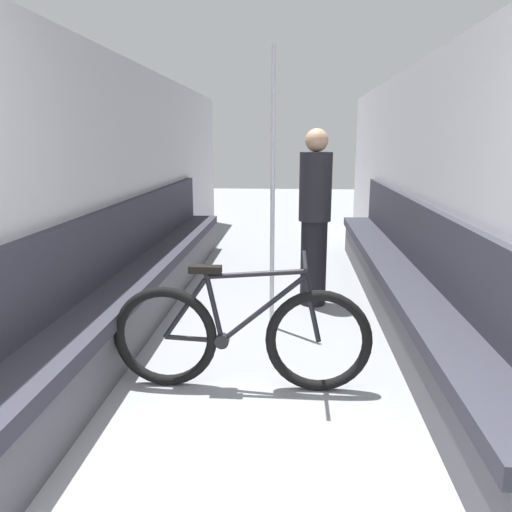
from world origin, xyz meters
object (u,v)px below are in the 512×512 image
bicycle (241,336)px  passenger_standing (315,216)px  bench_seat_row_left (146,276)px  bench_seat_row_right (401,281)px  grab_pole_near (273,198)px

bicycle → passenger_standing: bearing=79.2°
bench_seat_row_left → bicycle: 1.73m
bicycle → passenger_standing: (0.52, 1.72, 0.50)m
bench_seat_row_right → passenger_standing: bearing=157.0°
bench_seat_row_left → grab_pole_near: grab_pole_near is taller
bench_seat_row_left → bench_seat_row_right: same height
bench_seat_row_left → bench_seat_row_right: bearing=0.0°
bench_seat_row_left → grab_pole_near: 1.43m
passenger_standing → grab_pole_near: bearing=79.2°
bench_seat_row_right → grab_pole_near: (-1.13, -0.33, 0.76)m
bicycle → grab_pole_near: bearing=87.9°
bench_seat_row_right → grab_pole_near: bearing=-163.7°
grab_pole_near → passenger_standing: (0.37, 0.65, -0.24)m
bicycle → bench_seat_row_right: bearing=53.5°
grab_pole_near → passenger_standing: size_ratio=1.36×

